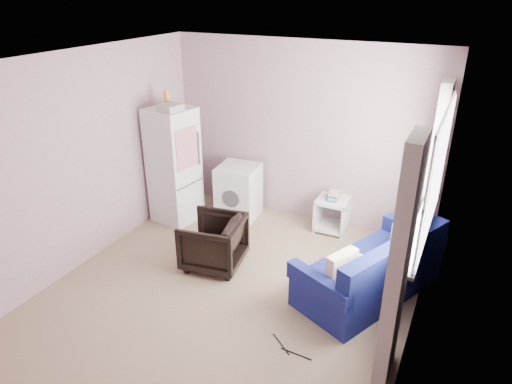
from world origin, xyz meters
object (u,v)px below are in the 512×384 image
armchair (213,240)px  washing_machine (239,190)px  side_table (332,212)px  sofa (373,272)px  fridge (174,165)px

armchair → washing_machine: (-0.34, 1.27, 0.06)m
armchair → washing_machine: size_ratio=0.89×
side_table → sofa: 1.46m
washing_machine → side_table: 1.38m
fridge → sofa: size_ratio=0.98×
fridge → sofa: 3.05m
armchair → sofa: bearing=88.8°
side_table → washing_machine: bearing=-172.1°
fridge → sofa: fridge is taller
washing_machine → sofa: washing_machine is taller
sofa → washing_machine: bearing=179.7°
washing_machine → fridge: bearing=-153.9°
washing_machine → side_table: size_ratio=1.34×
armchair → side_table: size_ratio=1.19×
armchair → sofa: size_ratio=0.37×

